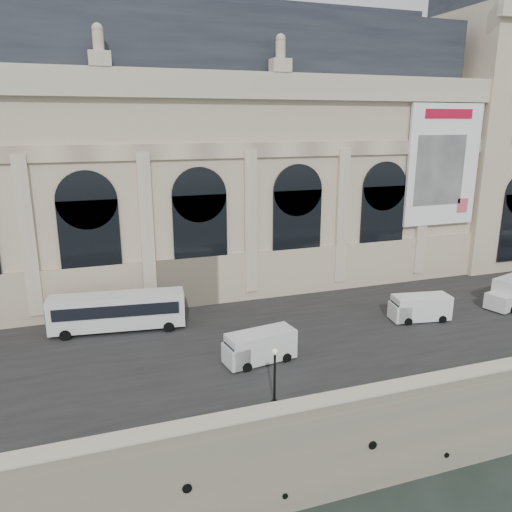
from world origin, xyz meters
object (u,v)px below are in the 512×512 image
Objects in this scene: van_c at (417,308)px; lamp_right at (275,378)px; van_b at (257,347)px; bus_left at (118,311)px.

lamp_right reaches higher than van_c.
van_b is 1.41× the size of lamp_right.
van_b is 6.12m from lamp_right.
van_c is at bearing 27.53° from lamp_right.
bus_left is 13.37m from van_b.
lamp_right is (8.56, -15.45, 0.12)m from bus_left.
bus_left is 2.04× the size of van_b.
van_c is 19.65m from lamp_right.
bus_left is 2.88× the size of lamp_right.
lamp_right is (-0.88, -6.01, 0.76)m from van_b.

